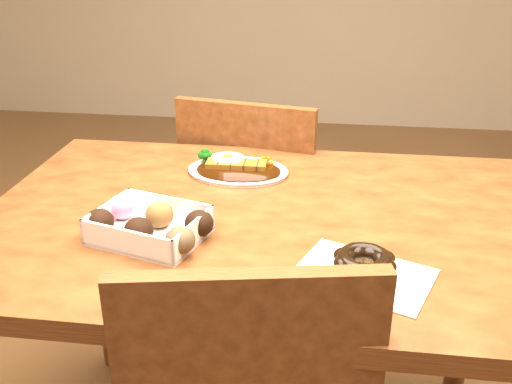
# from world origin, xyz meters

# --- Properties ---
(table) EXTENTS (1.20, 0.80, 0.75)m
(table) POSITION_xyz_m (0.00, 0.00, 0.65)
(table) COLOR #49230E
(table) RESTS_ON ground
(chair_far) EXTENTS (0.49, 0.49, 0.87)m
(chair_far) POSITION_xyz_m (-0.09, 0.54, 0.48)
(chair_far) COLOR #49230E
(chair_far) RESTS_ON ground
(katsu_curry_plate) EXTENTS (0.25, 0.19, 0.05)m
(katsu_curry_plate) POSITION_xyz_m (-0.10, 0.21, 0.76)
(katsu_curry_plate) COLOR white
(katsu_curry_plate) RESTS_ON table
(donut_box) EXTENTS (0.25, 0.21, 0.06)m
(donut_box) POSITION_xyz_m (-0.21, -0.13, 0.78)
(donut_box) COLOR white
(donut_box) RESTS_ON table
(pon_de_ring) EXTENTS (0.27, 0.23, 0.04)m
(pon_de_ring) POSITION_xyz_m (0.19, -0.21, 0.77)
(pon_de_ring) COLOR silver
(pon_de_ring) RESTS_ON table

